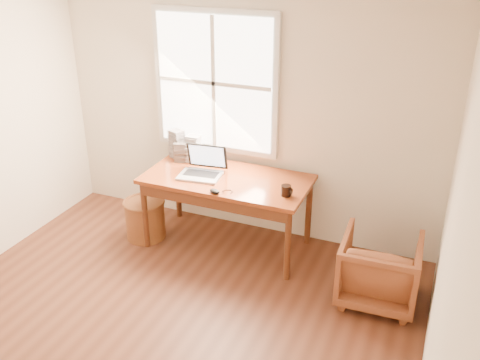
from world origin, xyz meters
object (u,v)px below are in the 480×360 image
at_px(cd_stack_a, 194,148).
at_px(wicker_stool, 145,219).
at_px(laptop, 199,164).
at_px(armchair, 379,269).
at_px(coffee_mug, 286,191).
at_px(desk, 227,179).

bearing_deg(cd_stack_a, wicker_stool, -128.80).
bearing_deg(laptop, wicker_stool, -178.05).
height_order(armchair, coffee_mug, coffee_mug).
xyz_separation_m(desk, coffee_mug, (0.65, -0.15, 0.07)).
bearing_deg(armchair, cd_stack_a, -18.40).
bearing_deg(wicker_stool, desk, 12.34).
height_order(armchair, laptop, laptop).
bearing_deg(cd_stack_a, laptop, -55.72).
bearing_deg(coffee_mug, wicker_stool, 158.63).
xyz_separation_m(armchair, laptop, (-1.80, 0.23, 0.59)).
bearing_deg(coffee_mug, cd_stack_a, 137.24).
distance_m(desk, wicker_stool, 1.02).
xyz_separation_m(desk, armchair, (1.55, -0.32, -0.43)).
bearing_deg(laptop, cd_stack_a, 117.23).
xyz_separation_m(wicker_stool, cd_stack_a, (0.36, 0.45, 0.68)).
bearing_deg(cd_stack_a, desk, -28.38).
height_order(desk, cd_stack_a, cd_stack_a).
height_order(coffee_mug, cd_stack_a, cd_stack_a).
bearing_deg(coffee_mug, laptop, 153.35).
xyz_separation_m(armchair, cd_stack_a, (-2.04, 0.58, 0.58)).
distance_m(desk, cd_stack_a, 0.57).
bearing_deg(laptop, coffee_mug, -11.11).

